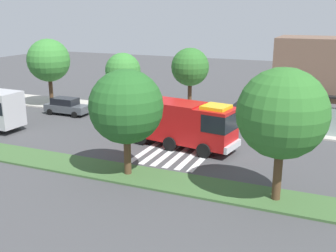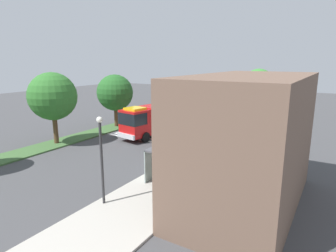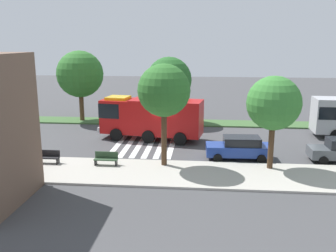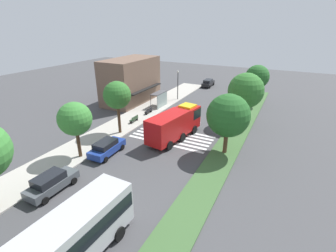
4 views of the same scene
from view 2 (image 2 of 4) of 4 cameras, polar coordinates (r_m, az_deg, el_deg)
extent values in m
plane|color=#424244|center=(34.99, -0.69, -1.40)|extent=(120.00, 120.00, 0.00)
cube|color=#ADA89E|center=(31.54, 12.03, -3.16)|extent=(60.00, 4.93, 0.14)
cube|color=#3D6033|center=(39.18, -9.68, 0.07)|extent=(60.00, 3.00, 0.14)
cube|color=silver|center=(35.37, -0.29, -1.23)|extent=(0.45, 10.29, 0.01)
cube|color=silver|center=(34.63, -1.07, -1.54)|extent=(0.45, 10.29, 0.01)
cube|color=silver|center=(33.90, -1.88, -1.87)|extent=(0.45, 10.29, 0.01)
cube|color=silver|center=(33.18, -2.74, -2.20)|extent=(0.45, 10.29, 0.01)
cube|color=silver|center=(32.46, -3.63, -2.56)|extent=(0.45, 10.29, 0.01)
cube|color=silver|center=(31.76, -4.56, -2.92)|extent=(0.45, 10.29, 0.01)
cube|color=#B71414|center=(31.46, -6.50, 0.63)|extent=(3.00, 2.96, 2.90)
cube|color=#B71414|center=(34.52, -1.19, 1.88)|extent=(6.47, 3.51, 3.00)
cube|color=black|center=(31.08, -7.06, 1.55)|extent=(2.28, 2.87, 1.28)
cube|color=silver|center=(30.82, -8.36, -1.98)|extent=(0.64, 2.58, 0.50)
cube|color=yellow|center=(31.16, -6.57, 3.45)|extent=(2.10, 2.07, 0.24)
cylinder|color=black|center=(31.07, -4.45, -2.23)|extent=(1.13, 0.47, 1.10)
cylinder|color=black|center=(32.89, -7.64, -1.46)|extent=(1.13, 0.47, 1.10)
cylinder|color=black|center=(35.18, 2.05, -0.41)|extent=(1.13, 0.47, 1.10)
cylinder|color=black|center=(36.79, -1.10, 0.19)|extent=(1.13, 0.47, 1.10)
cylinder|color=black|center=(33.12, -0.92, -1.25)|extent=(1.13, 0.47, 1.10)
cylinder|color=black|center=(34.83, -4.11, -0.57)|extent=(1.13, 0.47, 1.10)
cube|color=#474C51|center=(44.51, 13.22, 2.24)|extent=(4.63, 1.79, 0.72)
cube|color=black|center=(44.60, 13.36, 3.17)|extent=(2.59, 1.57, 0.68)
cylinder|color=black|center=(42.88, 13.67, 1.34)|extent=(0.64, 0.22, 0.64)
cylinder|color=black|center=(43.44, 11.45, 1.59)|extent=(0.64, 0.22, 0.64)
cylinder|color=black|center=(45.74, 14.86, 1.98)|extent=(0.64, 0.22, 0.64)
cylinder|color=black|center=(46.27, 12.77, 2.21)|extent=(0.64, 0.22, 0.64)
cube|color=navy|center=(37.72, 9.69, 0.55)|extent=(4.72, 2.01, 0.76)
cube|color=black|center=(37.80, 9.85, 1.63)|extent=(2.66, 1.72, 0.60)
cylinder|color=black|center=(36.09, 10.22, -0.64)|extent=(0.65, 0.24, 0.64)
cylinder|color=black|center=(36.71, 7.50, -0.32)|extent=(0.65, 0.24, 0.64)
cylinder|color=black|center=(38.94, 11.72, 0.28)|extent=(0.65, 0.24, 0.64)
cylinder|color=black|center=(39.52, 9.17, 0.57)|extent=(0.65, 0.24, 0.64)
cube|color=#B2B2B7|center=(51.98, 7.82, 5.46)|extent=(11.51, 2.91, 3.05)
cube|color=black|center=(51.94, 7.83, 5.86)|extent=(11.28, 2.96, 1.10)
cylinder|color=black|center=(56.32, 8.36, 4.45)|extent=(1.01, 0.33, 1.00)
cylinder|color=black|center=(55.31, 10.76, 4.20)|extent=(1.01, 0.33, 1.00)
cylinder|color=black|center=(49.25, 4.41, 3.34)|extent=(1.01, 0.33, 1.00)
cylinder|color=black|center=(48.10, 7.08, 3.05)|extent=(1.01, 0.33, 1.00)
cube|color=#4C4C51|center=(20.94, -0.44, -4.04)|extent=(3.50, 1.40, 0.12)
cube|color=#8C9E99|center=(21.65, -1.93, -6.81)|extent=(3.50, 0.08, 2.40)
cylinder|color=#333338|center=(22.40, 3.29, -6.14)|extent=(0.08, 0.08, 2.40)
cylinder|color=#333338|center=(19.65, -1.45, -8.91)|extent=(0.08, 0.08, 2.40)
cube|color=black|center=(24.98, 3.95, -6.03)|extent=(1.60, 0.50, 0.08)
cube|color=black|center=(24.99, 3.51, -5.37)|extent=(1.60, 0.06, 0.45)
cube|color=black|center=(25.66, 4.69, -6.06)|extent=(0.08, 0.45, 0.37)
cube|color=black|center=(24.45, 3.16, -7.00)|extent=(0.08, 0.45, 0.37)
cube|color=#2D472D|center=(28.54, 7.79, -3.69)|extent=(1.60, 0.50, 0.08)
cube|color=#2D472D|center=(28.55, 7.40, -3.12)|extent=(1.60, 0.06, 0.45)
cube|color=black|center=(29.24, 8.35, -3.77)|extent=(0.08, 0.45, 0.37)
cube|color=black|center=(27.97, 7.18, -4.50)|extent=(0.08, 0.45, 0.37)
cylinder|color=#2D2D30|center=(17.56, -13.01, -7.41)|extent=(0.16, 0.16, 5.01)
sphere|color=white|center=(16.83, -13.47, 1.21)|extent=(0.36, 0.36, 0.36)
cube|color=brown|center=(17.66, 15.64, -3.07)|extent=(11.65, 5.83, 7.86)
cube|color=black|center=(19.08, 5.82, -4.99)|extent=(9.32, 0.80, 0.16)
cylinder|color=#47301E|center=(47.25, 17.26, 4.04)|extent=(0.43, 0.43, 3.40)
sphere|color=#387F33|center=(46.89, 17.53, 8.03)|extent=(4.59, 4.59, 4.59)
cylinder|color=#47301E|center=(38.58, 13.85, 2.19)|extent=(0.38, 0.38, 3.17)
sphere|color=#387F33|center=(38.17, 14.07, 6.35)|extent=(3.53, 3.53, 3.53)
cylinder|color=#47301E|center=(31.89, 9.95, 0.86)|extent=(0.38, 0.38, 3.92)
sphere|color=#2D6B28|center=(31.40, 10.18, 6.56)|extent=(3.52, 3.52, 3.52)
cylinder|color=#513823|center=(38.46, -10.31, 2.05)|extent=(0.46, 0.46, 2.80)
sphere|color=#235B23|center=(38.02, -10.50, 6.55)|extent=(4.68, 4.68, 4.68)
cylinder|color=#513823|center=(32.18, -21.48, -0.37)|extent=(0.48, 0.48, 3.23)
sphere|color=#2D6B28|center=(31.63, -21.97, 5.50)|extent=(4.89, 4.89, 4.89)
camera|label=1|loc=(49.49, -40.72, 11.78)|focal=43.60mm
camera|label=3|loc=(34.18, 54.10, 7.30)|focal=39.61mm
camera|label=4|loc=(61.43, 1.41, 17.69)|focal=26.31mm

